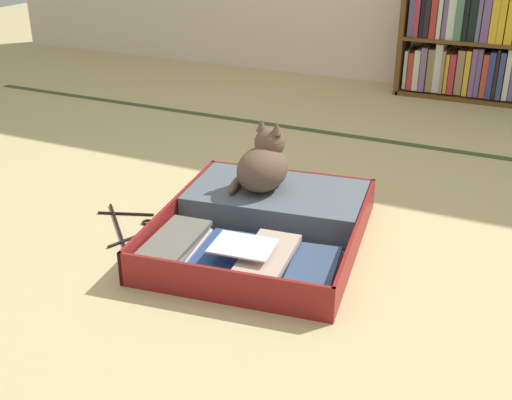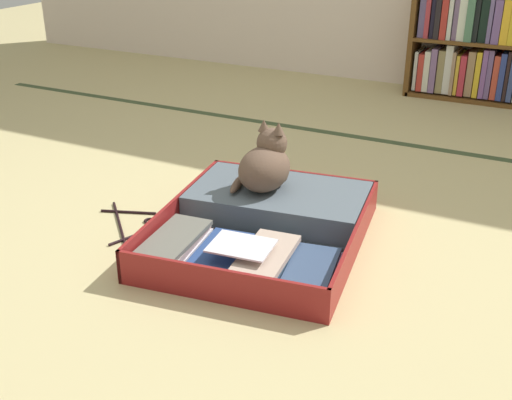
{
  "view_description": "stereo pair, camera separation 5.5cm",
  "coord_description": "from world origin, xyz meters",
  "px_view_note": "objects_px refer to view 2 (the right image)",
  "views": [
    {
      "loc": [
        0.77,
        -1.69,
        1.07
      ],
      "look_at": [
        -0.04,
        0.04,
        0.18
      ],
      "focal_mm": 44.86,
      "sensor_mm": 36.0,
      "label": 1
    },
    {
      "loc": [
        0.82,
        -1.67,
        1.07
      ],
      "look_at": [
        -0.04,
        0.04,
        0.18
      ],
      "focal_mm": 44.86,
      "sensor_mm": 36.0,
      "label": 2
    }
  ],
  "objects_px": {
    "open_suitcase": "(266,221)",
    "clothes_hanger": "(130,223)",
    "black_cat": "(266,165)",
    "bookshelf": "(511,47)"
  },
  "relations": [
    {
      "from": "bookshelf",
      "to": "black_cat",
      "type": "distance_m",
      "value": 2.08
    },
    {
      "from": "open_suitcase",
      "to": "clothes_hanger",
      "type": "distance_m",
      "value": 0.5
    },
    {
      "from": "open_suitcase",
      "to": "clothes_hanger",
      "type": "relative_size",
      "value": 3.07
    },
    {
      "from": "bookshelf",
      "to": "black_cat",
      "type": "height_order",
      "value": "bookshelf"
    },
    {
      "from": "bookshelf",
      "to": "open_suitcase",
      "type": "relative_size",
      "value": 1.3
    },
    {
      "from": "black_cat",
      "to": "clothes_hanger",
      "type": "distance_m",
      "value": 0.54
    },
    {
      "from": "bookshelf",
      "to": "open_suitcase",
      "type": "distance_m",
      "value": 2.19
    },
    {
      "from": "black_cat",
      "to": "bookshelf",
      "type": "bearing_deg",
      "value": 73.61
    },
    {
      "from": "bookshelf",
      "to": "clothes_hanger",
      "type": "height_order",
      "value": "bookshelf"
    },
    {
      "from": "open_suitcase",
      "to": "clothes_hanger",
      "type": "xyz_separation_m",
      "value": [
        -0.47,
        -0.16,
        -0.04
      ]
    }
  ]
}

